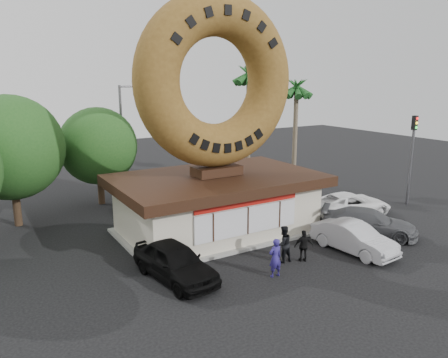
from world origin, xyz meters
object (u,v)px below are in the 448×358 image
object	(u,v)px
street_lamp	(124,135)
car_silver	(354,238)
giant_donut	(216,81)
person_center	(283,244)
car_black	(175,262)
car_grey	(369,223)
traffic_signal	(412,149)
person_left	(275,258)
car_white	(350,204)
person_right	(304,246)
donut_shop	(217,202)

from	to	relation	value
street_lamp	car_silver	xyz separation A→B (m)	(6.26, -16.03, -3.75)
giant_donut	person_center	bearing A→B (deg)	-83.22
street_lamp	car_black	xyz separation A→B (m)	(-2.67, -14.20, -3.68)
car_silver	car_grey	world-z (taller)	car_grey
car_black	car_silver	bearing A→B (deg)	-20.07
traffic_signal	car_grey	size ratio (longest dim) A/B	1.19
person_left	car_white	bearing A→B (deg)	-153.05
person_left	person_right	distance (m)	2.25
car_black	traffic_signal	bearing A→B (deg)	-1.75
person_left	traffic_signal	bearing A→B (deg)	-162.52
traffic_signal	car_white	xyz separation A→B (m)	(-5.26, 0.27, -3.14)
giant_donut	person_left	bearing A→B (deg)	-96.15
car_black	car_white	xyz separation A→B (m)	(13.27, 2.46, -0.08)
traffic_signal	person_right	bearing A→B (deg)	-163.86
person_right	donut_shop	bearing A→B (deg)	-50.75
street_lamp	traffic_signal	distance (m)	19.90
person_center	person_right	bearing A→B (deg)	153.56
donut_shop	car_white	xyz separation A→B (m)	(8.74, -1.72, -1.04)
traffic_signal	street_lamp	bearing A→B (deg)	142.86
donut_shop	car_grey	bearing A→B (deg)	-35.06
traffic_signal	giant_donut	bearing A→B (deg)	171.83
car_white	donut_shop	bearing A→B (deg)	89.37
street_lamp	person_left	world-z (taller)	street_lamp
car_grey	person_right	bearing A→B (deg)	149.28
person_center	car_grey	bearing A→B (deg)	-175.87
car_grey	street_lamp	bearing A→B (deg)	81.44
person_center	car_silver	xyz separation A→B (m)	(3.79, -0.85, -0.16)
giant_donut	car_silver	size ratio (longest dim) A/B	2.04
traffic_signal	car_black	world-z (taller)	traffic_signal
traffic_signal	car_black	distance (m)	18.90
donut_shop	person_left	size ratio (longest dim) A/B	6.38
giant_donut	donut_shop	bearing A→B (deg)	-90.00
donut_shop	giant_donut	xyz separation A→B (m)	(0.00, 0.02, 6.58)
car_silver	street_lamp	bearing A→B (deg)	105.61
street_lamp	person_left	bearing A→B (deg)	-85.83
giant_donut	traffic_signal	bearing A→B (deg)	-8.17
donut_shop	person_right	distance (m)	5.89
traffic_signal	person_right	xyz separation A→B (m)	(-12.51, -3.62, -3.10)
giant_donut	person_center	size ratio (longest dim) A/B	5.10
street_lamp	car_white	distance (m)	16.25
giant_donut	traffic_signal	world-z (taller)	giant_donut
car_black	car_silver	distance (m)	9.12
car_black	person_left	bearing A→B (deg)	-36.34
person_left	person_center	world-z (taller)	person_center
street_lamp	car_black	size ratio (longest dim) A/B	1.69
person_center	person_right	size ratio (longest dim) A/B	1.16
giant_donut	person_right	world-z (taller)	giant_donut
car_white	giant_donut	bearing A→B (deg)	89.27
person_center	car_white	world-z (taller)	person_center
person_right	car_silver	xyz separation A→B (m)	(2.92, -0.40, -0.04)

